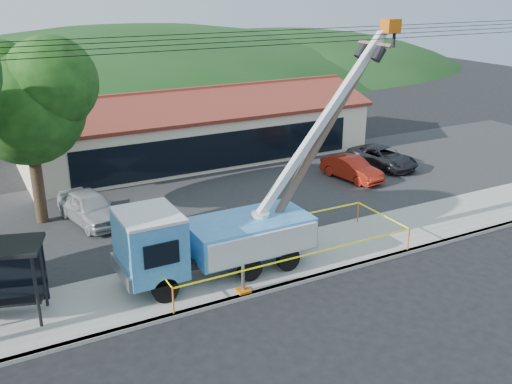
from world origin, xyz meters
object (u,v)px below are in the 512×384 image
object	(u,v)px
leaning_pole	(324,133)
bus_shelter	(0,263)
car_red	(351,181)
car_dark	(382,169)
utility_truck	(213,235)
car_silver	(92,224)

from	to	relation	value
leaning_pole	bus_shelter	distance (m)	13.02
car_red	car_dark	distance (m)	3.32
car_red	leaning_pole	bearing A→B (deg)	-144.31
utility_truck	car_silver	xyz separation A→B (m)	(-3.07, 7.67, -1.83)
car_dark	leaning_pole	bearing A→B (deg)	-151.83
leaning_pole	car_dark	xyz separation A→B (m)	(10.01, 7.79, -5.24)
bus_shelter	car_dark	world-z (taller)	bus_shelter
bus_shelter	car_red	size ratio (longest dim) A/B	0.81
car_silver	leaning_pole	bearing A→B (deg)	-55.05
car_red	car_dark	xyz separation A→B (m)	(3.16, 1.01, 0.00)
bus_shelter	car_silver	size ratio (longest dim) A/B	0.72
utility_truck	leaning_pole	world-z (taller)	utility_truck
utility_truck	bus_shelter	world-z (taller)	utility_truck
car_silver	car_dark	bearing A→B (deg)	-11.57
utility_truck	car_silver	distance (m)	8.46
utility_truck	car_red	bearing A→B (deg)	29.97
leaning_pole	car_red	world-z (taller)	leaning_pole
car_dark	car_red	bearing A→B (deg)	-172.08
car_dark	bus_shelter	bearing A→B (deg)	-171.69
utility_truck	car_red	size ratio (longest dim) A/B	2.97
car_silver	utility_truck	bearing A→B (deg)	-80.45
utility_truck	leaning_pole	distance (m)	6.14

